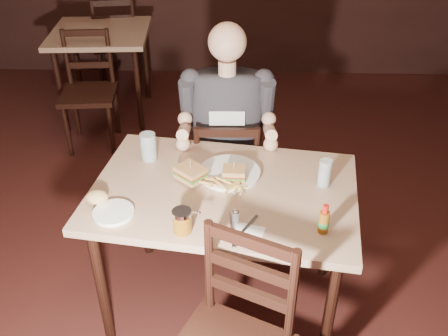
{
  "coord_description": "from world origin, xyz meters",
  "views": [
    {
      "loc": [
        -0.22,
        -1.57,
        2.12
      ],
      "look_at": [
        -0.27,
        0.34,
        0.85
      ],
      "focal_mm": 40.0,
      "sensor_mm": 36.0,
      "label": 1
    }
  ],
  "objects_px": {
    "bg_chair_far": "(117,43)",
    "bg_chair_near": "(88,94)",
    "bg_table": "(101,41)",
    "side_plate": "(114,213)",
    "glass_left": "(148,147)",
    "syrup_dispenser": "(182,221)",
    "chair_far": "(227,176)",
    "dinner_plate": "(229,173)",
    "glass_right": "(325,173)",
    "diner": "(227,109)",
    "main_table": "(224,202)",
    "hot_sauce": "(324,219)"
  },
  "relations": [
    {
      "from": "chair_far",
      "to": "glass_left",
      "type": "relative_size",
      "value": 5.99
    },
    {
      "from": "chair_far",
      "to": "dinner_plate",
      "type": "relative_size",
      "value": 2.97
    },
    {
      "from": "hot_sauce",
      "to": "diner",
      "type": "bearing_deg",
      "value": 116.26
    },
    {
      "from": "bg_chair_near",
      "to": "glass_left",
      "type": "distance_m",
      "value": 1.65
    },
    {
      "from": "bg_chair_far",
      "to": "bg_chair_near",
      "type": "xyz_separation_m",
      "value": [
        0.0,
        -1.1,
        -0.02
      ]
    },
    {
      "from": "syrup_dispenser",
      "to": "side_plate",
      "type": "bearing_deg",
      "value": 170.65
    },
    {
      "from": "main_table",
      "to": "glass_right",
      "type": "height_order",
      "value": "glass_right"
    },
    {
      "from": "bg_chair_near",
      "to": "syrup_dispenser",
      "type": "height_order",
      "value": "bg_chair_near"
    },
    {
      "from": "bg_table",
      "to": "bg_chair_far",
      "type": "relative_size",
      "value": 0.91
    },
    {
      "from": "main_table",
      "to": "dinner_plate",
      "type": "height_order",
      "value": "dinner_plate"
    },
    {
      "from": "syrup_dispenser",
      "to": "hot_sauce",
      "type": "bearing_deg",
      "value": 9.73
    },
    {
      "from": "dinner_plate",
      "to": "glass_left",
      "type": "height_order",
      "value": "glass_left"
    },
    {
      "from": "diner",
      "to": "glass_right",
      "type": "xyz_separation_m",
      "value": [
        0.46,
        -0.5,
        -0.06
      ]
    },
    {
      "from": "glass_left",
      "to": "glass_right",
      "type": "distance_m",
      "value": 0.87
    },
    {
      "from": "bg_chair_far",
      "to": "diner",
      "type": "xyz_separation_m",
      "value": [
        1.11,
        -2.22,
        0.43
      ]
    },
    {
      "from": "diner",
      "to": "dinner_plate",
      "type": "bearing_deg",
      "value": -88.28
    },
    {
      "from": "glass_left",
      "to": "side_plate",
      "type": "relative_size",
      "value": 0.83
    },
    {
      "from": "syrup_dispenser",
      "to": "side_plate",
      "type": "relative_size",
      "value": 0.61
    },
    {
      "from": "glass_left",
      "to": "bg_chair_near",
      "type": "bearing_deg",
      "value": 117.01
    },
    {
      "from": "diner",
      "to": "dinner_plate",
      "type": "height_order",
      "value": "diner"
    },
    {
      "from": "main_table",
      "to": "bg_chair_far",
      "type": "relative_size",
      "value": 1.41
    },
    {
      "from": "bg_chair_far",
      "to": "dinner_plate",
      "type": "xyz_separation_m",
      "value": [
        1.13,
        -2.65,
        0.31
      ]
    },
    {
      "from": "glass_left",
      "to": "bg_chair_far",
      "type": "bearing_deg",
      "value": 106.05
    },
    {
      "from": "bg_table",
      "to": "main_table",
      "type": "bearing_deg",
      "value": -63.45
    },
    {
      "from": "glass_left",
      "to": "diner",
      "type": "bearing_deg",
      "value": 38.82
    },
    {
      "from": "chair_far",
      "to": "bg_chair_near",
      "type": "xyz_separation_m",
      "value": [
        -1.11,
        1.07,
        0.02
      ]
    },
    {
      "from": "bg_chair_far",
      "to": "glass_left",
      "type": "bearing_deg",
      "value": 94.61
    },
    {
      "from": "main_table",
      "to": "bg_table",
      "type": "height_order",
      "value": "same"
    },
    {
      "from": "main_table",
      "to": "side_plate",
      "type": "height_order",
      "value": "side_plate"
    },
    {
      "from": "bg_table",
      "to": "glass_left",
      "type": "relative_size",
      "value": 5.94
    },
    {
      "from": "bg_chair_far",
      "to": "diner",
      "type": "bearing_deg",
      "value": 105.11
    },
    {
      "from": "bg_chair_near",
      "to": "glass_left",
      "type": "xyz_separation_m",
      "value": [
        0.73,
        -1.43,
        0.39
      ]
    },
    {
      "from": "bg_chair_near",
      "to": "glass_right",
      "type": "xyz_separation_m",
      "value": [
        1.57,
        -1.62,
        0.39
      ]
    },
    {
      "from": "main_table",
      "to": "glass_left",
      "type": "height_order",
      "value": "glass_left"
    },
    {
      "from": "glass_right",
      "to": "hot_sauce",
      "type": "distance_m",
      "value": 0.34
    },
    {
      "from": "hot_sauce",
      "to": "main_table",
      "type": "bearing_deg",
      "value": 144.98
    },
    {
      "from": "bg_table",
      "to": "glass_right",
      "type": "height_order",
      "value": "glass_right"
    },
    {
      "from": "chair_far",
      "to": "bg_chair_far",
      "type": "height_order",
      "value": "bg_chair_far"
    },
    {
      "from": "main_table",
      "to": "glass_right",
      "type": "distance_m",
      "value": 0.49
    },
    {
      "from": "chair_far",
      "to": "glass_right",
      "type": "height_order",
      "value": "glass_right"
    },
    {
      "from": "bg_chair_near",
      "to": "syrup_dispenser",
      "type": "distance_m",
      "value": 2.22
    },
    {
      "from": "bg_chair_near",
      "to": "bg_table",
      "type": "bearing_deg",
      "value": 84.92
    },
    {
      "from": "main_table",
      "to": "chair_far",
      "type": "height_order",
      "value": "chair_far"
    },
    {
      "from": "chair_far",
      "to": "bg_chair_near",
      "type": "bearing_deg",
      "value": -45.23
    },
    {
      "from": "bg_table",
      "to": "side_plate",
      "type": "bearing_deg",
      "value": -75.16
    },
    {
      "from": "bg_table",
      "to": "chair_far",
      "type": "height_order",
      "value": "chair_far"
    },
    {
      "from": "diner",
      "to": "hot_sauce",
      "type": "relative_size",
      "value": 6.68
    },
    {
      "from": "chair_far",
      "to": "syrup_dispenser",
      "type": "xyz_separation_m",
      "value": [
        -0.16,
        -0.9,
        0.39
      ]
    },
    {
      "from": "bg_chair_far",
      "to": "hot_sauce",
      "type": "relative_size",
      "value": 6.81
    },
    {
      "from": "bg_table",
      "to": "glass_right",
      "type": "distance_m",
      "value": 2.68
    }
  ]
}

